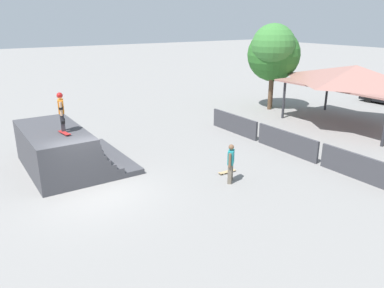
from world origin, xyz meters
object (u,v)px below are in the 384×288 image
at_px(skateboard_on_ground, 227,172).
at_px(tree_beside_pavilion, 274,55).
at_px(bystander_walking, 231,161).
at_px(skateboard_on_deck, 65,133).
at_px(tree_far_back, 273,46).
at_px(skater_on_deck, 61,109).

height_order(skateboard_on_ground, tree_beside_pavilion, tree_beside_pavilion).
bearing_deg(tree_beside_pavilion, bystander_walking, -50.94).
distance_m(skateboard_on_deck, skateboard_on_ground, 6.83).
relative_size(skateboard_on_ground, tree_beside_pavilion, 0.15).
distance_m(skateboard_on_deck, bystander_walking, 6.72).
bearing_deg(skateboard_on_deck, skateboard_on_ground, 51.88).
bearing_deg(bystander_walking, tree_far_back, -3.38).
relative_size(bystander_walking, tree_beside_pavilion, 0.28).
relative_size(tree_beside_pavilion, tree_far_back, 0.95).
xyz_separation_m(tree_beside_pavilion, tree_far_back, (0.45, -0.54, 0.66)).
bearing_deg(skater_on_deck, skateboard_on_deck, 5.69).
relative_size(skateboard_on_deck, skateboard_on_ground, 1.02).
distance_m(skater_on_deck, skateboard_on_deck, 0.97).
relative_size(skateboard_on_deck, bystander_walking, 0.54).
bearing_deg(tree_far_back, bystander_walking, -50.97).
height_order(skater_on_deck, skateboard_on_ground, skater_on_deck).
xyz_separation_m(skateboard_on_deck, skateboard_on_ground, (3.29, 5.69, -1.84)).
height_order(skater_on_deck, tree_beside_pavilion, tree_beside_pavilion).
xyz_separation_m(bystander_walking, tree_far_back, (-8.43, 10.39, 3.56)).
height_order(bystander_walking, tree_beside_pavilion, tree_beside_pavilion).
bearing_deg(skateboard_on_ground, skater_on_deck, -34.01).
distance_m(skateboard_on_deck, tree_far_back, 16.44).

